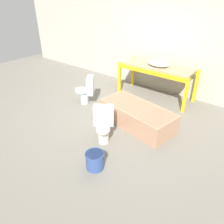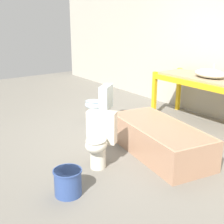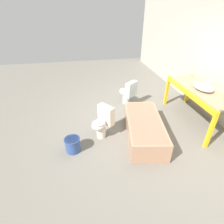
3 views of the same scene
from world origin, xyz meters
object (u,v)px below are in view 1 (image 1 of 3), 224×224
at_px(bathtub_main, 137,114).
at_px(toilet_far, 86,90).
at_px(sink_basin, 158,63).
at_px(toilet_near, 103,124).
at_px(bucket_white, 95,160).

distance_m(bathtub_main, toilet_far, 1.58).
distance_m(sink_basin, toilet_near, 2.46).
distance_m(toilet_far, bucket_white, 2.39).
xyz_separation_m(toilet_near, toilet_far, (-1.37, 0.95, 0.00)).
distance_m(bathtub_main, toilet_near, 0.93).
bearing_deg(bathtub_main, toilet_near, -92.00).
distance_m(sink_basin, bathtub_main, 1.68).
bearing_deg(bucket_white, bathtub_main, 96.26).
height_order(sink_basin, toilet_near, sink_basin).
height_order(sink_basin, bucket_white, sink_basin).
bearing_deg(toilet_far, sink_basin, 102.34).
bearing_deg(bathtub_main, sink_basin, 113.25).
bearing_deg(toilet_near, sink_basin, 56.79).
xyz_separation_m(bathtub_main, toilet_far, (-1.57, 0.06, 0.13)).
relative_size(bathtub_main, toilet_near, 2.47).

